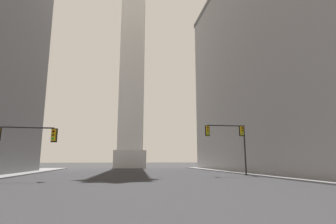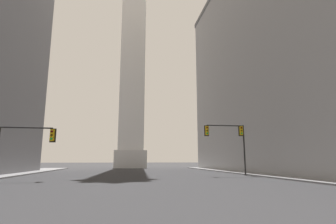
# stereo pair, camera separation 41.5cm
# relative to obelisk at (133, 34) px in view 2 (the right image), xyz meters

# --- Properties ---
(sidewalk_right) EXTENTS (5.00, 75.89, 0.15)m
(sidewalk_right) POSITION_rel_obelisk_xyz_m (15.76, -40.48, -33.75)
(sidewalk_right) COLOR slate
(sidewalk_right) RESTS_ON ground_plane
(building_right) EXTENTS (27.43, 54.97, 35.73)m
(building_right) POSITION_rel_obelisk_xyz_m (29.00, -31.43, -15.95)
(building_right) COLOR #9E9EA0
(building_right) RESTS_ON ground_plane
(obelisk) EXTENTS (7.37, 7.37, 69.71)m
(obelisk) POSITION_rel_obelisk_xyz_m (0.00, 0.00, 0.00)
(obelisk) COLOR silver
(obelisk) RESTS_ON ground_plane
(traffic_light_mid_left) EXTENTS (5.68, 0.51, 4.90)m
(traffic_light_mid_left) POSITION_rel_obelisk_xyz_m (-11.61, -37.15, -30.07)
(traffic_light_mid_left) COLOR black
(traffic_light_mid_left) RESTS_ON ground_plane
(traffic_light_mid_right) EXTENTS (5.22, 0.53, 6.13)m
(traffic_light_mid_right) POSITION_rel_obelisk_xyz_m (11.39, -32.83, -29.14)
(traffic_light_mid_right) COLOR black
(traffic_light_mid_right) RESTS_ON ground_plane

